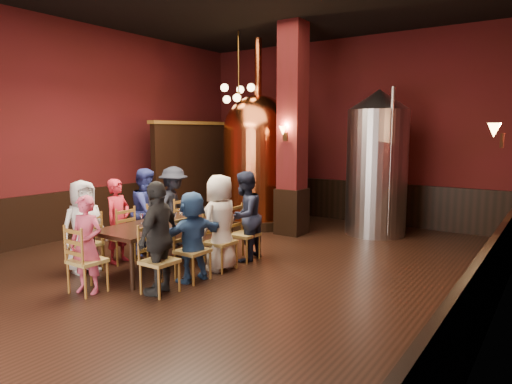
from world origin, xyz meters
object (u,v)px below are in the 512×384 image
Objects in this scene: dining_table at (168,225)px; person_0 at (84,227)px; person_1 at (118,221)px; person_2 at (148,212)px; steel_vessel at (377,163)px; rose_vase at (213,200)px; copper_kettle at (258,159)px.

person_0 reaches higher than dining_table.
person_0 is at bearing 168.36° from person_1.
steel_vessel is (2.87, 3.94, 0.77)m from person_2.
steel_vessel is (2.87, 4.60, 0.84)m from person_1.
rose_vase is (0.15, 1.00, 0.30)m from dining_table.
person_0 is 6.05m from steel_vessel.
dining_table is 4.80m from steel_vessel.
person_2 is (0.01, 1.33, 0.05)m from person_0.
rose_vase is at bearing 82.00° from dining_table.
person_1 is 4.10m from copper_kettle.
rose_vase is at bearing -48.32° from person_1.
copper_kettle is 11.82× the size of rose_vase.
dining_table is at bearing -131.12° from person_2.
copper_kettle is (0.18, 4.67, 0.85)m from person_0.
copper_kettle is at bearing -13.89° from person_1.
steel_vessel is at bearing -43.32° from person_1.
person_0 is 2.25m from rose_vase.
person_0 reaches higher than rose_vase.
copper_kettle reaches higher than person_1.
steel_vessel is at bearing -20.62° from person_0.
person_2 is (0.00, 0.66, 0.07)m from person_1.
person_0 reaches higher than person_1.
person_1 is at bearing -126.99° from rose_vase.
dining_table is at bearing -80.42° from person_1.
dining_table is at bearing -115.30° from steel_vessel.
steel_vessel reaches higher than rose_vase.
dining_table is at bearing -32.67° from person_0.
person_2 is 1.21m from rose_vase.
person_2 is (-0.85, 0.33, 0.10)m from dining_table.
rose_vase is (-1.87, -3.27, -0.57)m from steel_vessel.
steel_vessel reaches higher than person_2.
person_0 is 0.94× the size of person_2.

